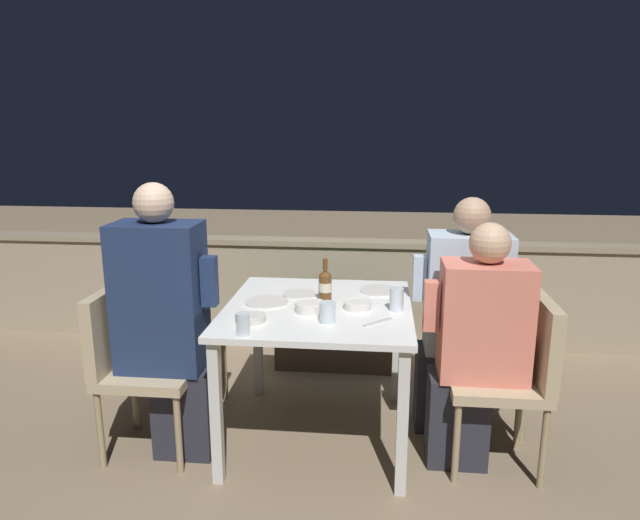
{
  "coord_description": "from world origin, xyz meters",
  "views": [
    {
      "loc": [
        0.3,
        -2.75,
        1.64
      ],
      "look_at": [
        0.0,
        0.08,
        0.95
      ],
      "focal_mm": 32.0,
      "sensor_mm": 36.0,
      "label": 1
    }
  ],
  "objects": [
    {
      "name": "ground_plane",
      "position": [
        0.0,
        0.0,
        0.0
      ],
      "size": [
        16.0,
        16.0,
        0.0
      ],
      "primitive_type": "plane",
      "color": "#847056"
    },
    {
      "name": "parapet_wall",
      "position": [
        0.0,
        1.38,
        0.4
      ],
      "size": [
        9.0,
        0.18,
        0.79
      ],
      "color": "gray",
      "rests_on": "ground_plane"
    },
    {
      "name": "dining_table",
      "position": [
        0.0,
        0.0,
        0.65
      ],
      "size": [
        0.94,
        1.0,
        0.73
      ],
      "color": "white",
      "rests_on": "ground_plane"
    },
    {
      "name": "planter_hedge",
      "position": [
        0.01,
        0.96,
        0.34
      ],
      "size": [
        0.79,
        0.47,
        0.6
      ],
      "color": "brown",
      "rests_on": "ground_plane"
    },
    {
      "name": "chair_left_near",
      "position": [
        -0.91,
        -0.21,
        0.52
      ],
      "size": [
        0.45,
        0.45,
        0.85
      ],
      "color": "tan",
      "rests_on": "ground_plane"
    },
    {
      "name": "person_navy_jumper",
      "position": [
        -0.72,
        -0.21,
        0.69
      ],
      "size": [
        0.49,
        0.26,
        1.37
      ],
      "color": "#282833",
      "rests_on": "ground_plane"
    },
    {
      "name": "chair_left_far",
      "position": [
        -0.9,
        0.17,
        0.52
      ],
      "size": [
        0.45,
        0.45,
        0.85
      ],
      "color": "tan",
      "rests_on": "ground_plane"
    },
    {
      "name": "chair_right_near",
      "position": [
        0.97,
        -0.15,
        0.52
      ],
      "size": [
        0.45,
        0.45,
        0.85
      ],
      "color": "tan",
      "rests_on": "ground_plane"
    },
    {
      "name": "person_coral_top",
      "position": [
        0.77,
        -0.15,
        0.6
      ],
      "size": [
        0.49,
        0.26,
        1.2
      ],
      "color": "#282833",
      "rests_on": "ground_plane"
    },
    {
      "name": "chair_right_far",
      "position": [
        0.93,
        0.18,
        0.52
      ],
      "size": [
        0.45,
        0.45,
        0.85
      ],
      "color": "tan",
      "rests_on": "ground_plane"
    },
    {
      "name": "person_blue_shirt",
      "position": [
        0.73,
        0.18,
        0.64
      ],
      "size": [
        0.5,
        0.26,
        1.27
      ],
      "color": "#282833",
      "rests_on": "ground_plane"
    },
    {
      "name": "beer_bottle",
      "position": [
        0.03,
        0.08,
        0.82
      ],
      "size": [
        0.07,
        0.07,
        0.22
      ],
      "color": "brown",
      "rests_on": "dining_table"
    },
    {
      "name": "plate_0",
      "position": [
        -0.27,
        0.01,
        0.74
      ],
      "size": [
        0.22,
        0.22,
        0.01
      ],
      "color": "silver",
      "rests_on": "dining_table"
    },
    {
      "name": "plate_1",
      "position": [
        -0.12,
        0.17,
        0.74
      ],
      "size": [
        0.18,
        0.18,
        0.01
      ],
      "color": "silver",
      "rests_on": "dining_table"
    },
    {
      "name": "plate_2",
      "position": [
        0.31,
        0.28,
        0.74
      ],
      "size": [
        0.22,
        0.22,
        0.01
      ],
      "color": "silver",
      "rests_on": "dining_table"
    },
    {
      "name": "bowl_0",
      "position": [
        -0.29,
        -0.27,
        0.75
      ],
      "size": [
        0.15,
        0.15,
        0.03
      ],
      "color": "beige",
      "rests_on": "dining_table"
    },
    {
      "name": "bowl_1",
      "position": [
        -0.03,
        -0.1,
        0.76
      ],
      "size": [
        0.15,
        0.15,
        0.05
      ],
      "color": "silver",
      "rests_on": "dining_table"
    },
    {
      "name": "bowl_2",
      "position": [
        0.2,
        -0.03,
        0.76
      ],
      "size": [
        0.14,
        0.14,
        0.04
      ],
      "color": "silver",
      "rests_on": "dining_table"
    },
    {
      "name": "glass_cup_0",
      "position": [
        0.07,
        -0.25,
        0.78
      ],
      "size": [
        0.07,
        0.07,
        0.1
      ],
      "color": "silver",
      "rests_on": "dining_table"
    },
    {
      "name": "glass_cup_1",
      "position": [
        0.39,
        -0.04,
        0.79
      ],
      "size": [
        0.07,
        0.07,
        0.11
      ],
      "color": "silver",
      "rests_on": "dining_table"
    },
    {
      "name": "glass_cup_2",
      "position": [
        -0.28,
        -0.44,
        0.78
      ],
      "size": [
        0.06,
        0.06,
        0.1
      ],
      "color": "silver",
      "rests_on": "dining_table"
    },
    {
      "name": "fork_0",
      "position": [
        0.3,
        -0.23,
        0.74
      ],
      "size": [
        0.14,
        0.13,
        0.01
      ],
      "color": "silver",
      "rests_on": "dining_table"
    },
    {
      "name": "potted_plant",
      "position": [
        1.1,
        0.76,
        0.39
      ],
      "size": [
        0.28,
        0.28,
        0.64
      ],
      "color": "brown",
      "rests_on": "ground_plane"
    }
  ]
}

